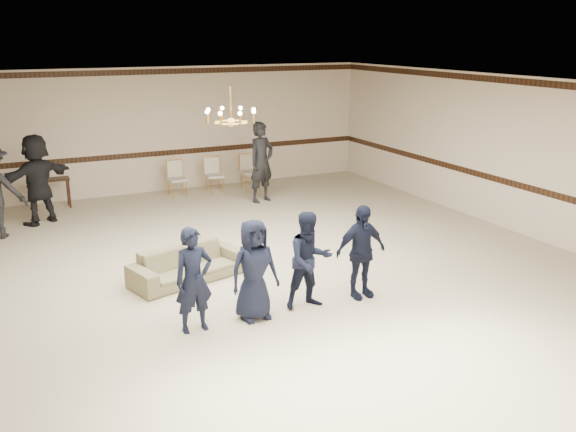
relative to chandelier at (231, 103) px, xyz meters
name	(u,v)px	position (x,y,z in m)	size (l,w,h in m)	color
room	(255,189)	(0.00, -1.00, -1.28)	(12.01, 14.01, 3.21)	#BDAE91
chair_rail	(150,154)	(0.00, 5.99, -1.88)	(12.00, 0.02, 0.14)	black
crown_molding	(144,72)	(0.00, 5.99, 0.21)	(12.00, 0.02, 0.14)	black
chandelier	(231,103)	(0.00, 0.00, 0.00)	(0.94, 0.94, 0.89)	gold
boy_a	(194,280)	(-1.46, -2.26, -2.13)	(0.55, 0.36, 1.50)	black
boy_b	(254,270)	(-0.56, -2.26, -2.13)	(0.73, 0.48, 1.50)	black
boy_c	(310,260)	(0.34, -2.26, -2.13)	(0.73, 0.57, 1.50)	black
boy_d	(361,252)	(1.24, -2.26, -2.13)	(0.88, 0.37, 1.50)	black
settee	(188,264)	(-0.99, -0.41, -2.59)	(1.96, 0.77, 0.57)	#6F6A4A
adult_mid	(37,179)	(-2.88, 4.23, -1.89)	(1.83, 0.58, 1.97)	black
adult_right	(261,162)	(2.22, 3.83, -1.89)	(0.72, 0.47, 1.97)	black
banquet_chair_left	(177,179)	(0.48, 5.23, -2.42)	(0.44, 0.44, 0.90)	beige
banquet_chair_mid	(214,175)	(1.48, 5.23, -2.42)	(0.44, 0.44, 0.90)	beige
banquet_chair_right	(250,172)	(2.48, 5.23, -2.42)	(0.44, 0.44, 0.90)	beige
console_table	(52,193)	(-2.52, 5.43, -2.52)	(0.85, 0.36, 0.72)	black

